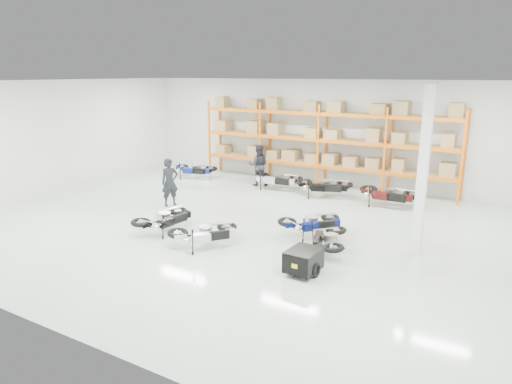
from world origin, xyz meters
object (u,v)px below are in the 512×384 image
Objects in this scene: person_left at (170,182)px; trailer at (303,260)px; moto_back_b at (277,176)px; moto_back_c at (324,182)px; moto_black_far_left at (165,215)px; moto_back_d at (388,191)px; person_back at (259,165)px; moto_blue_centre at (312,219)px; moto_back_a at (194,167)px; moto_touring_right at (328,235)px; moto_silver_left at (205,229)px.

trailer is at bearing -83.99° from person_left.
moto_back_b is 0.96× the size of moto_back_c.
moto_back_d is (5.23, 6.24, 0.05)m from moto_black_far_left.
person_left is at bearing 159.25° from trailer.
moto_back_d is 5.72m from person_back.
moto_blue_centre is 0.96× the size of moto_back_a.
moto_back_a is 1.01× the size of person_left.
person_back is at bearing -98.46° from moto_back_a.
moto_back_c is 3.19m from person_back.
trailer is 0.77× the size of moto_back_d.
moto_touring_right is at bearing 105.54° from person_back.
moto_back_a is at bearing 86.23° from moto_back_b.
person_left is at bearing 0.17° from moto_silver_left.
moto_back_d is (0.27, 6.93, 0.23)m from trailer.
moto_back_d reaches higher than trailer.
moto_back_a is 0.92× the size of moto_back_c.
person_back is (-0.97, 0.17, 0.33)m from moto_back_b.
moto_back_d is at bearing -97.46° from moto_back_b.
moto_back_c is at bearing 95.97° from moto_touring_right.
moto_back_c is 1.10× the size of person_left.
moto_touring_right is at bearing -134.90° from moto_back_a.
moto_back_d is at bearing -108.41° from moto_back_c.
moto_back_b is (-4.45, 7.16, 0.20)m from trailer.
moto_touring_right is at bearing -146.04° from moto_back_b.
moto_back_d is at bearing 148.12° from person_back.
moto_silver_left is 3.15m from trailer.
moto_back_a is at bearing 71.70° from moto_back_c.
moto_back_a reaches higher than trailer.
moto_back_d is (3.41, 6.66, 0.06)m from moto_silver_left.
moto_black_far_left is 8.14m from moto_back_d.
moto_blue_centre is 4.55m from moto_back_c.
moto_touring_right is 0.92× the size of moto_back_a.
moto_silver_left is at bearing 153.55° from moto_back_d.
moto_back_b is (-3.54, 4.52, 0.04)m from moto_blue_centre.
moto_blue_centre is at bearing 114.46° from moto_touring_right.
moto_silver_left reaches higher than moto_touring_right.
person_back is (-3.16, 0.35, 0.30)m from moto_back_c.
person_back is at bearing -3.57° from moto_blue_centre.
person_left is (-1.76, 2.34, 0.34)m from moto_black_far_left.
moto_touring_right is at bearing -71.73° from person_left.
moto_silver_left is 0.97× the size of moto_back_a.
person_left is (2.00, -4.06, 0.34)m from moto_back_a.
moto_back_d is at bearing -103.68° from moto_back_a.
trailer is 0.78× the size of moto_back_c.
person_left reaches higher than moto_blue_centre.
moto_back_d is (1.18, 4.30, 0.07)m from moto_blue_centre.
moto_silver_left reaches higher than trailer.
moto_back_b is at bearing -101.75° from moto_back_a.
moto_silver_left is 3.40m from moto_touring_right.
trailer is 9.13m from person_back.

